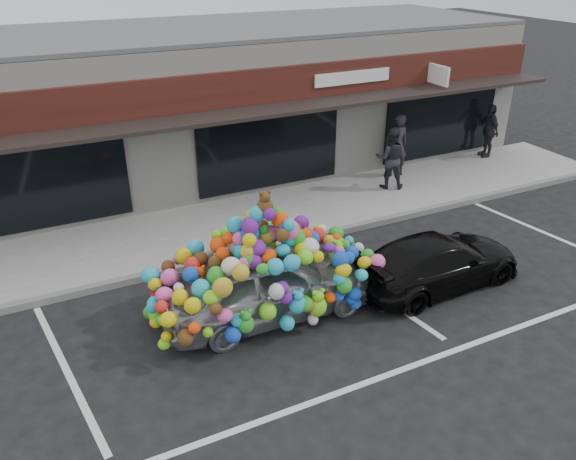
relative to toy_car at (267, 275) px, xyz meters
name	(u,v)px	position (x,y,z in m)	size (l,w,h in m)	color
ground	(246,326)	(-0.54, -0.21, -0.88)	(90.00, 90.00, 0.00)	black
shop_building	(133,109)	(-0.54, 8.23, 1.29)	(24.00, 7.20, 4.31)	white
sidewalk	(184,235)	(-0.54, 3.79, -0.80)	(26.00, 3.00, 0.15)	gray
kerb	(203,263)	(-0.54, 2.29, -0.80)	(26.00, 0.18, 0.16)	slate
parking_stripe_left	(66,370)	(-3.74, -0.01, -0.87)	(0.12, 4.40, 0.01)	silver
parking_stripe_mid	(365,286)	(2.26, -0.01, -0.87)	(0.12, 4.40, 0.01)	silver
parking_stripe_right	(547,234)	(7.66, -0.01, -0.87)	(0.12, 4.40, 0.01)	silver
lane_line	(406,368)	(1.46, -2.51, -0.87)	(14.00, 0.12, 0.01)	silver
toy_car	(267,275)	(0.00, 0.00, 0.00)	(3.02, 4.48, 2.58)	gray
black_sedan	(437,261)	(3.62, -0.60, -0.32)	(3.83, 1.56, 1.11)	black
pedestrian_a	(397,145)	(6.38, 4.68, 0.22)	(0.69, 0.46, 1.90)	black
pedestrian_b	(390,158)	(5.65, 3.98, 0.15)	(0.86, 0.67, 1.76)	black
pedestrian_c	(489,131)	(10.12, 4.79, 0.14)	(0.42, 1.01, 1.73)	black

